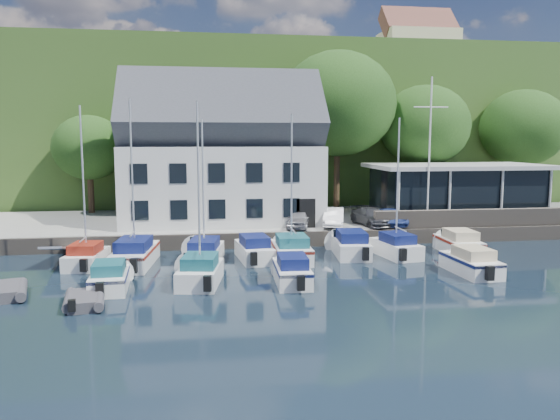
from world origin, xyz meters
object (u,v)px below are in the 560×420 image
at_px(boat_r1_1, 132,181).
at_px(dinghy_1, 84,298).
at_px(boat_r1_6, 398,183).
at_px(boat_r2_2, 292,269).
at_px(boat_r1_5, 350,243).
at_px(dinghy_0, 6,289).
at_px(club_pavilion, 456,191).
at_px(boat_r2_1, 199,192).
at_px(car_white, 334,217).
at_px(harbor_building, 222,162).
at_px(car_silver, 299,219).
at_px(boat_r1_4, 292,181).
at_px(boat_r1_0, 84,192).
at_px(boat_r1_2, 203,188).
at_px(car_dgrey, 371,217).
at_px(boat_r1_7, 459,241).
at_px(boat_r1_3, 254,247).
at_px(boat_r2_0, 110,275).
at_px(boat_r2_4, 471,260).
at_px(flagpole, 429,152).

xyz_separation_m(boat_r1_1, dinghy_1, (-1.23, -7.46, -4.42)).
distance_m(boat_r1_6, boat_r2_2, 9.58).
relative_size(boat_r1_5, boat_r2_2, 1.15).
relative_size(boat_r1_6, dinghy_0, 2.90).
height_order(club_pavilion, boat_r2_1, boat_r2_1).
xyz_separation_m(boat_r1_5, boat_r2_2, (-4.56, -5.78, -0.06)).
relative_size(car_white, boat_r1_1, 0.41).
distance_m(harbor_building, car_silver, 7.41).
xyz_separation_m(boat_r1_4, boat_r1_6, (6.42, 0.24, -0.23)).
xyz_separation_m(boat_r1_0, boat_r1_5, (15.24, 0.82, -3.37)).
bearing_deg(dinghy_0, boat_r1_2, 17.01).
distance_m(boat_r2_2, dinghy_0, 13.09).
distance_m(car_white, car_dgrey, 2.72).
xyz_separation_m(club_pavilion, boat_r1_7, (-3.80, -8.36, -2.31)).
bearing_deg(boat_r1_6, dinghy_0, -173.37).
xyz_separation_m(boat_r1_2, boat_r1_3, (2.89, 0.26, -3.55)).
bearing_deg(dinghy_1, boat_r1_7, 11.81).
xyz_separation_m(car_silver, car_dgrey, (5.21, 0.34, 0.02)).
bearing_deg(boat_r1_6, harbor_building, 128.39).
height_order(harbor_building, boat_r2_0, harbor_building).
height_order(boat_r1_6, boat_r1_7, boat_r1_6).
height_order(boat_r1_2, boat_r2_4, boat_r1_2).
height_order(harbor_building, boat_r1_4, harbor_building).
height_order(harbor_building, boat_r1_3, harbor_building).
height_order(boat_r2_2, dinghy_1, boat_r2_2).
distance_m(car_dgrey, boat_r1_1, 16.85).
bearing_deg(dinghy_1, dinghy_0, 143.83).
distance_m(boat_r1_0, boat_r1_4, 11.48).
bearing_deg(flagpole, harbor_building, 163.58).
bearing_deg(boat_r1_6, boat_r2_4, -71.60).
xyz_separation_m(boat_r1_5, boat_r2_1, (-9.02, -5.40, 3.75)).
relative_size(boat_r1_2, dinghy_0, 2.82).
bearing_deg(flagpole, boat_r2_1, -148.15).
bearing_deg(harbor_building, car_silver, -37.90).
height_order(boat_r1_3, boat_r2_4, boat_r1_3).
bearing_deg(boat_r1_5, dinghy_0, -154.54).
relative_size(club_pavilion, boat_r2_0, 2.61).
distance_m(harbor_building, dinghy_0, 18.76).
bearing_deg(boat_r1_4, boat_r1_5, 14.90).
bearing_deg(club_pavilion, boat_r2_4, -112.68).
distance_m(harbor_building, dinghy_1, 18.70).
height_order(boat_r1_5, boat_r2_1, boat_r2_1).
relative_size(car_silver, boat_r2_0, 0.69).
height_order(car_white, flagpole, flagpole).
distance_m(car_dgrey, dinghy_1, 21.38).
bearing_deg(boat_r2_0, boat_r1_3, 32.61).
bearing_deg(boat_r2_0, boat_r1_7, 11.88).
height_order(boat_r1_1, boat_r2_4, boat_r1_1).
bearing_deg(boat_r2_1, club_pavilion, 43.63).
bearing_deg(car_silver, boat_r2_1, -105.34).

